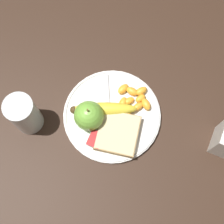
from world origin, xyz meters
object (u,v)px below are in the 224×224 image
object	(u,v)px
banana	(103,110)
jam_packet	(96,140)
plate	(112,115)
bread_slice	(118,133)
apple	(89,116)
fork	(108,112)
juice_glass	(25,115)

from	to	relation	value
banana	jam_packet	xyz separation A→B (m)	(-0.07, -0.01, -0.01)
plate	banana	size ratio (longest dim) A/B	1.52
plate	bread_slice	xyz separation A→B (m)	(-0.04, -0.03, 0.02)
banana	jam_packet	size ratio (longest dim) A/B	4.00
plate	apple	xyz separation A→B (m)	(-0.03, 0.04, 0.04)
jam_packet	banana	bearing A→B (deg)	10.67
bread_slice	fork	xyz separation A→B (m)	(0.04, 0.04, -0.01)
juice_glass	bread_slice	bearing A→B (deg)	-76.11
juice_glass	plate	bearing A→B (deg)	-62.74
apple	plate	bearing A→B (deg)	-51.71
apple	fork	world-z (taller)	apple
banana	fork	size ratio (longest dim) A/B	0.98
plate	fork	xyz separation A→B (m)	(0.00, 0.01, 0.01)
apple	banana	xyz separation A→B (m)	(0.03, -0.02, -0.02)
juice_glass	bread_slice	xyz separation A→B (m)	(0.05, -0.21, -0.03)
banana	fork	bearing A→B (deg)	-69.30
juice_glass	apple	distance (m)	0.14
apple	juice_glass	bearing A→B (deg)	113.13
fork	juice_glass	bearing A→B (deg)	-87.25
plate	juice_glass	bearing A→B (deg)	117.26
juice_glass	fork	distance (m)	0.19
bread_slice	jam_packet	size ratio (longest dim) A/B	2.96
juice_glass	apple	bearing A→B (deg)	-66.87
apple	bread_slice	bearing A→B (deg)	-94.34
apple	fork	distance (m)	0.06
apple	fork	size ratio (longest dim) A/B	0.50
bread_slice	banana	bearing A→B (deg)	55.08
jam_packet	apple	bearing A→B (deg)	39.74
banana	jam_packet	distance (m)	0.07
plate	bread_slice	size ratio (longest dim) A/B	2.06
apple	bread_slice	xyz separation A→B (m)	(-0.01, -0.07, -0.02)
plate	jam_packet	xyz separation A→B (m)	(-0.07, 0.01, 0.01)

